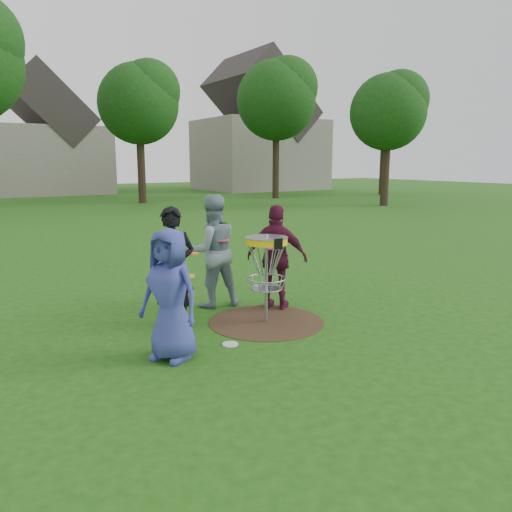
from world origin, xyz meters
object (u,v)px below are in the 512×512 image
player_maroon (277,258)px  player_blue (170,295)px  disc_golf_basket (266,258)px  player_black (173,268)px  player_grey (212,251)px

player_maroon → player_blue: bearing=75.1°
player_blue → disc_golf_basket: 1.92m
player_black → player_maroon: size_ratio=1.03×
player_grey → player_maroon: player_grey is taller
player_blue → disc_golf_basket: player_blue is taller
player_black → player_grey: size_ratio=0.95×
player_grey → player_maroon: size_ratio=1.09×
player_black → player_grey: bearing=75.0°
player_black → player_grey: player_grey is taller
disc_golf_basket → player_blue: bearing=-161.7°
player_grey → disc_golf_basket: bearing=110.8°
player_grey → disc_golf_basket: (0.29, -1.25, 0.06)m
player_maroon → disc_golf_basket: 0.77m
player_blue → disc_golf_basket: bearing=76.6°
disc_golf_basket → player_maroon: bearing=43.7°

